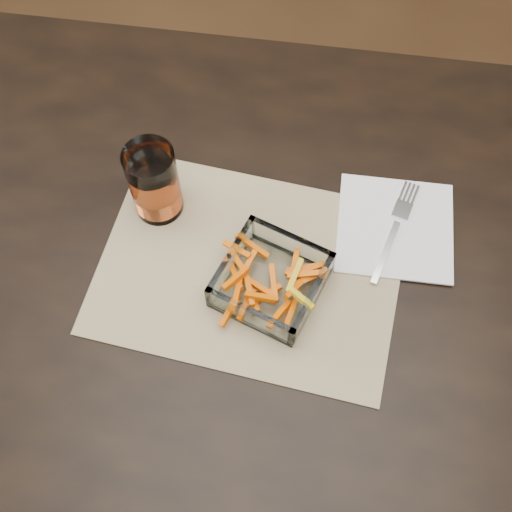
# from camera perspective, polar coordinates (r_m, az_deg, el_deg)

# --- Properties ---
(dining_table) EXTENTS (1.60, 0.90, 0.75)m
(dining_table) POSITION_cam_1_polar(r_m,az_deg,el_deg) (1.06, 3.51, -2.63)
(dining_table) COLOR black
(dining_table) RESTS_ON ground
(placemat) EXTENTS (0.48, 0.37, 0.00)m
(placemat) POSITION_cam_1_polar(r_m,az_deg,el_deg) (0.97, -0.58, -1.13)
(placemat) COLOR tan
(placemat) RESTS_ON dining_table
(glass_bowl) EXTENTS (0.18, 0.18, 0.06)m
(glass_bowl) POSITION_cam_1_polar(r_m,az_deg,el_deg) (0.94, 1.34, -2.26)
(glass_bowl) COLOR white
(glass_bowl) RESTS_ON placemat
(tumbler) EXTENTS (0.08, 0.08, 0.13)m
(tumbler) POSITION_cam_1_polar(r_m,az_deg,el_deg) (0.99, -9.02, 6.36)
(tumbler) COLOR white
(tumbler) RESTS_ON placemat
(napkin) EXTENTS (0.18, 0.18, 0.00)m
(napkin) POSITION_cam_1_polar(r_m,az_deg,el_deg) (1.03, 12.27, 2.49)
(napkin) COLOR white
(napkin) RESTS_ON placemat
(fork) EXTENTS (0.07, 0.19, 0.00)m
(fork) POSITION_cam_1_polar(r_m,az_deg,el_deg) (1.02, 12.26, 2.48)
(fork) COLOR silver
(fork) RESTS_ON napkin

